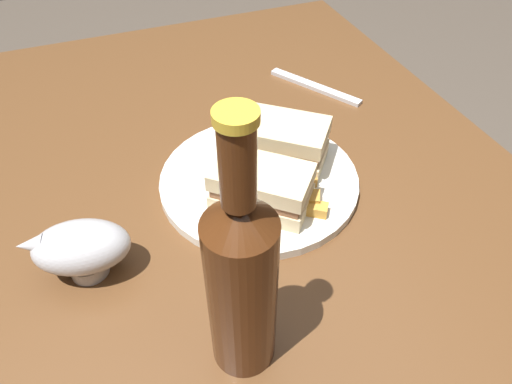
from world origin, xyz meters
The scene contains 13 objects.
dining_table centered at (0.00, 0.00, 0.37)m, with size 1.26×0.84×0.75m, color brown.
plate centered at (-0.09, 0.04, 0.75)m, with size 0.27×0.27×0.01m, color silver.
sandwich_half_left centered at (-0.04, 0.03, 0.79)m, with size 0.13×0.14×0.06m.
sandwich_half_right centered at (-0.11, 0.09, 0.79)m, with size 0.13×0.14×0.06m.
potato_wedge_front centered at (-0.06, 0.09, 0.77)m, with size 0.04×0.02×0.02m, color #AD702D.
potato_wedge_middle centered at (-0.07, 0.10, 0.77)m, with size 0.05×0.02×0.02m, color #B77F33.
potato_wedge_back centered at (-0.02, 0.04, 0.77)m, with size 0.04×0.02×0.01m, color gold.
potato_wedge_left_edge centered at (-0.09, 0.08, 0.77)m, with size 0.04×0.02×0.02m, color gold.
potato_wedge_right_edge centered at (-0.02, 0.07, 0.77)m, with size 0.05×0.02×0.02m, color gold.
potato_wedge_stray centered at (0.00, 0.08, 0.77)m, with size 0.04×0.02×0.01m, color gold.
gravy_boat centered at (-0.02, -0.20, 0.79)m, with size 0.09×0.13×0.07m.
cider_bottle centered at (0.14, -0.06, 0.86)m, with size 0.06×0.06×0.29m.
fork centered at (-0.28, 0.23, 0.75)m, with size 0.18×0.02×0.01m, color silver.
Camera 1 is at (0.37, -0.14, 1.20)m, focal length 33.41 mm.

